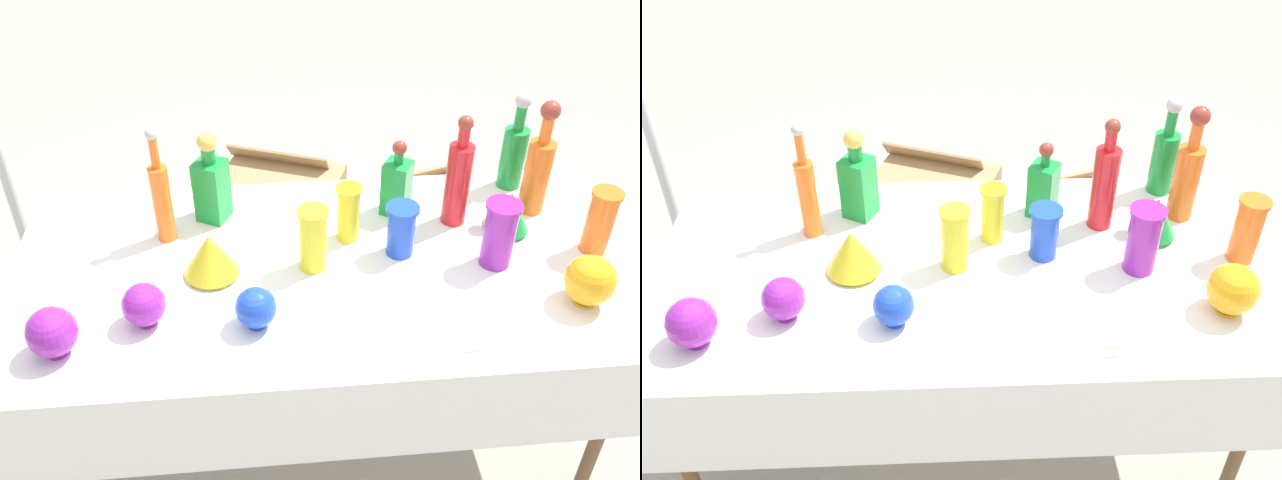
# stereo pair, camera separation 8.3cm
# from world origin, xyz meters

# --- Properties ---
(ground_plane) EXTENTS (40.00, 40.00, 0.00)m
(ground_plane) POSITION_xyz_m (0.00, 0.00, 0.00)
(ground_plane) COLOR #A0998C
(display_table) EXTENTS (1.89, 0.95, 0.76)m
(display_table) POSITION_xyz_m (0.00, -0.04, 0.70)
(display_table) COLOR white
(display_table) RESTS_ON ground
(tall_bottle_0) EXTENTS (0.08, 0.08, 0.39)m
(tall_bottle_0) POSITION_xyz_m (0.46, 0.19, 0.92)
(tall_bottle_0) COLOR red
(tall_bottle_0) RESTS_ON display_table
(tall_bottle_1) EXTENTS (0.06, 0.06, 0.40)m
(tall_bottle_1) POSITION_xyz_m (-0.48, 0.19, 0.92)
(tall_bottle_1) COLOR orange
(tall_bottle_1) RESTS_ON display_table
(tall_bottle_2) EXTENTS (0.09, 0.09, 0.36)m
(tall_bottle_2) POSITION_xyz_m (0.71, 0.39, 0.90)
(tall_bottle_2) COLOR #198C38
(tall_bottle_2) RESTS_ON display_table
(tall_bottle_3) EXTENTS (0.09, 0.09, 0.40)m
(tall_bottle_3) POSITION_xyz_m (0.74, 0.23, 0.92)
(tall_bottle_3) COLOR orange
(tall_bottle_3) RESTS_ON display_table
(square_decanter_0) EXTENTS (0.12, 0.12, 0.32)m
(square_decanter_0) POSITION_xyz_m (-0.33, 0.29, 0.90)
(square_decanter_0) COLOR #198C38
(square_decanter_0) RESTS_ON display_table
(square_decanter_1) EXTENTS (0.11, 0.11, 0.27)m
(square_decanter_1) POSITION_xyz_m (0.28, 0.26, 0.87)
(square_decanter_1) COLOR #198C38
(square_decanter_1) RESTS_ON display_table
(slender_vase_0) EXTENTS (0.10, 0.10, 0.17)m
(slender_vase_0) POSITION_xyz_m (0.25, 0.04, 0.85)
(slender_vase_0) COLOR blue
(slender_vase_0) RESTS_ON display_table
(slender_vase_1) EXTENTS (0.09, 0.09, 0.19)m
(slender_vase_1) POSITION_xyz_m (0.10, 0.13, 0.86)
(slender_vase_1) COLOR yellow
(slender_vase_1) RESTS_ON display_table
(slender_vase_2) EXTENTS (0.09, 0.09, 0.22)m
(slender_vase_2) POSITION_xyz_m (0.86, 0.00, 0.88)
(slender_vase_2) COLOR orange
(slender_vase_2) RESTS_ON display_table
(slender_vase_3) EXTENTS (0.10, 0.10, 0.21)m
(slender_vase_3) POSITION_xyz_m (-0.02, -0.00, 0.87)
(slender_vase_3) COLOR yellow
(slender_vase_3) RESTS_ON display_table
(slender_vase_4) EXTENTS (0.11, 0.11, 0.22)m
(slender_vase_4) POSITION_xyz_m (0.54, -0.03, 0.88)
(slender_vase_4) COLOR purple
(slender_vase_4) RESTS_ON display_table
(fluted_vase_0) EXTENTS (0.14, 0.14, 0.14)m
(fluted_vase_0) POSITION_xyz_m (0.62, 0.12, 0.84)
(fluted_vase_0) COLOR #198C38
(fluted_vase_0) RESTS_ON display_table
(fluted_vase_1) EXTENTS (0.17, 0.17, 0.14)m
(fluted_vase_1) POSITION_xyz_m (-0.33, -0.01, 0.84)
(fluted_vase_1) COLOR yellow
(fluted_vase_1) RESTS_ON display_table
(round_bowl_0) EXTENTS (0.14, 0.14, 0.14)m
(round_bowl_0) POSITION_xyz_m (-0.73, -0.29, 0.84)
(round_bowl_0) COLOR purple
(round_bowl_0) RESTS_ON display_table
(round_bowl_1) EXTENTS (0.15, 0.15, 0.15)m
(round_bowl_1) POSITION_xyz_m (0.75, -0.23, 0.84)
(round_bowl_1) COLOR orange
(round_bowl_1) RESTS_ON display_table
(round_bowl_2) EXTENTS (0.12, 0.12, 0.13)m
(round_bowl_2) POSITION_xyz_m (-0.50, -0.20, 0.83)
(round_bowl_2) COLOR purple
(round_bowl_2) RESTS_ON display_table
(round_bowl_3) EXTENTS (0.12, 0.12, 0.12)m
(round_bowl_3) POSITION_xyz_m (-0.20, -0.24, 0.83)
(round_bowl_3) COLOR blue
(round_bowl_3) RESTS_ON display_table
(price_tag_left) EXTENTS (0.05, 0.02, 0.04)m
(price_tag_left) POSITION_xyz_m (0.38, -0.39, 0.78)
(price_tag_left) COLOR white
(price_tag_left) RESTS_ON display_table
(cardboard_box_behind_left) EXTENTS (0.66, 0.58, 0.44)m
(cardboard_box_behind_left) POSITION_xyz_m (-0.08, 1.14, 0.18)
(cardboard_box_behind_left) COLOR tan
(cardboard_box_behind_left) RESTS_ON ground
(cardboard_box_behind_right) EXTENTS (0.62, 0.50, 0.48)m
(cardboard_box_behind_right) POSITION_xyz_m (0.51, 0.86, 0.20)
(cardboard_box_behind_right) COLOR tan
(cardboard_box_behind_right) RESTS_ON ground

